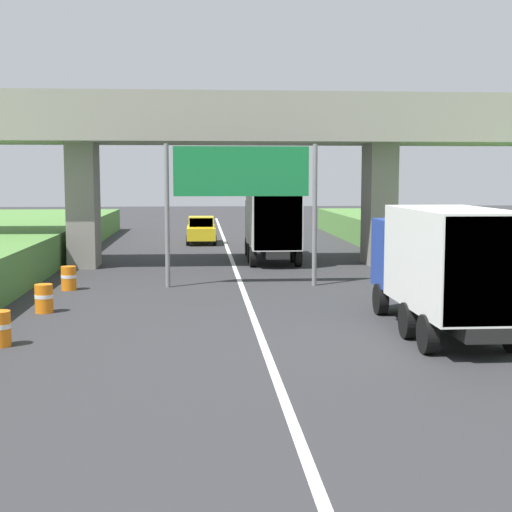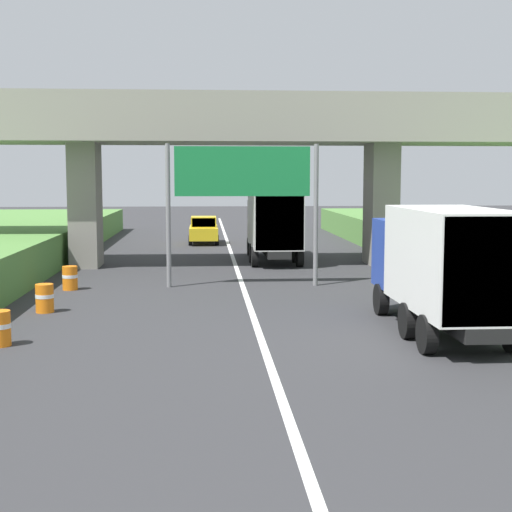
# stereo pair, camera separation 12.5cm
# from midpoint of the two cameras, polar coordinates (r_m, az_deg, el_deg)

# --- Properties ---
(lane_centre_stripe) EXTENTS (0.20, 90.59, 0.01)m
(lane_centre_stripe) POSITION_cam_midpoint_polar(r_m,az_deg,el_deg) (29.13, -0.96, -2.22)
(lane_centre_stripe) COLOR white
(lane_centre_stripe) RESTS_ON ground
(overpass_bridge) EXTENTS (40.00, 4.80, 8.00)m
(overpass_bridge) POSITION_cam_midpoint_polar(r_m,az_deg,el_deg) (35.18, -1.53, 9.13)
(overpass_bridge) COLOR gray
(overpass_bridge) RESTS_ON ground
(overhead_highway_sign) EXTENTS (5.88, 0.18, 5.50)m
(overhead_highway_sign) POSITION_cam_midpoint_polar(r_m,az_deg,el_deg) (28.37, -0.92, 5.82)
(overhead_highway_sign) COLOR slate
(overhead_highway_sign) RESTS_ON ground
(truck_blue) EXTENTS (2.44, 7.30, 3.44)m
(truck_blue) POSITION_cam_midpoint_polar(r_m,az_deg,el_deg) (20.56, 14.37, -0.53)
(truck_blue) COLOR black
(truck_blue) RESTS_ON ground
(truck_black) EXTENTS (2.44, 7.30, 3.44)m
(truck_black) POSITION_cam_midpoint_polar(r_m,az_deg,el_deg) (36.86, 1.41, 2.58)
(truck_black) COLOR black
(truck_black) RESTS_ON ground
(car_yellow) EXTENTS (1.86, 4.10, 1.72)m
(car_yellow) POSITION_cam_midpoint_polar(r_m,az_deg,el_deg) (46.70, -3.99, 2.01)
(car_yellow) COLOR gold
(car_yellow) RESTS_ON ground
(construction_barrel_3) EXTENTS (0.57, 0.57, 0.90)m
(construction_barrel_3) POSITION_cam_midpoint_polar(r_m,az_deg,el_deg) (24.11, -15.90, -3.14)
(construction_barrel_3) COLOR orange
(construction_barrel_3) RESTS_ON ground
(construction_barrel_4) EXTENTS (0.57, 0.57, 0.90)m
(construction_barrel_4) POSITION_cam_midpoint_polar(r_m,az_deg,el_deg) (28.58, -14.08, -1.65)
(construction_barrel_4) COLOR orange
(construction_barrel_4) RESTS_ON ground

